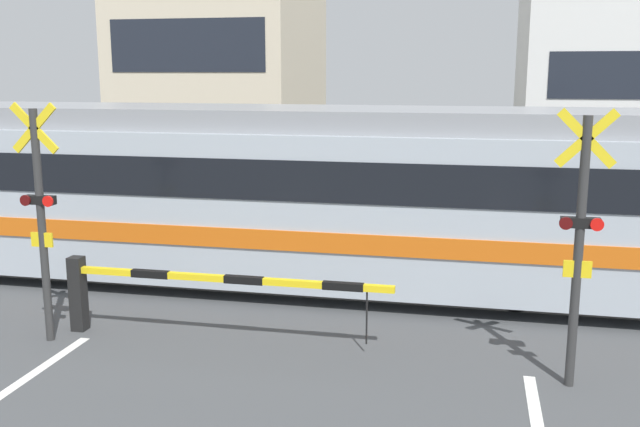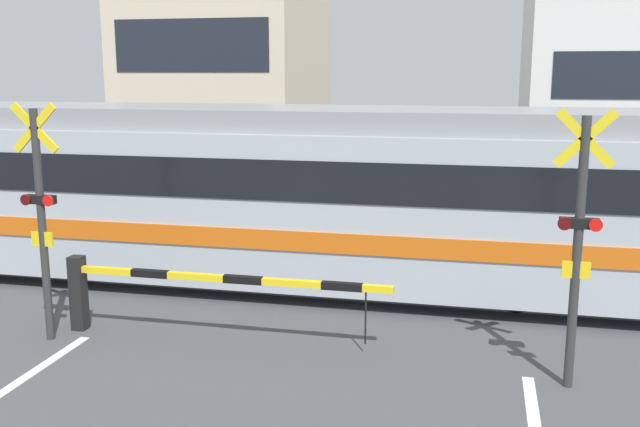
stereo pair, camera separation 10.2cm
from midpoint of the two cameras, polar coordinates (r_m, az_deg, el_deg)
name	(u,v)px [view 2 (the right image)]	position (r m, az deg, el deg)	size (l,w,h in m)	color
rail_track_near	(330,296)	(11.96, 1.09, -6.62)	(50.00, 0.10, 0.08)	gray
rail_track_far	(346,273)	(13.30, 2.35, -4.77)	(50.00, 0.10, 0.08)	gray
commuter_train	(240,189)	(12.71, -6.18, 1.96)	(15.47, 2.77, 3.12)	#ADB7C1
crossing_barrier_near	(162,286)	(10.32, -12.21, -5.66)	(4.70, 0.20, 1.10)	black
crossing_barrier_far	(459,214)	(15.37, 11.28, -0.04)	(4.70, 0.20, 1.10)	black
crossing_signal_left	(41,212)	(10.43, -21.16, 0.11)	(0.68, 0.15, 3.32)	#333333
crossing_signal_right	(578,238)	(8.76, 20.27, -1.86)	(0.68, 0.15, 3.32)	#333333
pedestrian	(334,175)	(19.10, 1.26, 3.12)	(0.38, 0.23, 1.74)	#23232D
building_left_of_street	(228,60)	(26.41, -7.26, 12.06)	(6.12, 6.77, 8.22)	beige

